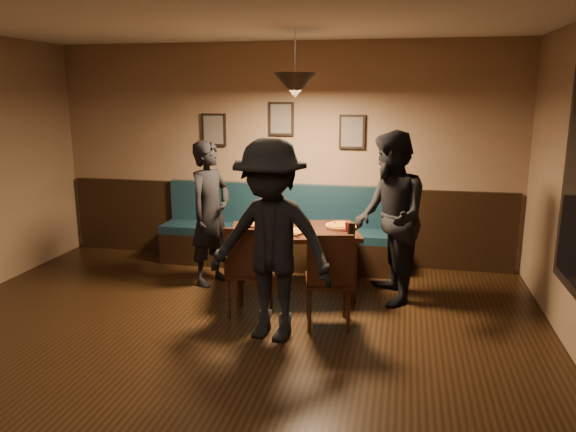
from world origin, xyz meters
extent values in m
plane|color=black|center=(0.00, 0.00, 0.00)|extent=(7.00, 7.00, 0.00)
plane|color=#8C704F|center=(0.00, 3.50, 1.40)|extent=(6.00, 0.00, 6.00)
cube|color=black|center=(0.00, 3.47, 0.50)|extent=(5.88, 0.06, 1.00)
cube|color=black|center=(-0.90, 3.47, 1.70)|extent=(0.32, 0.04, 0.42)
cube|color=black|center=(0.00, 3.47, 1.85)|extent=(0.32, 0.04, 0.42)
cube|color=black|center=(0.90, 3.47, 1.70)|extent=(0.32, 0.04, 0.42)
cone|color=black|center=(0.42, 2.26, 2.25)|extent=(0.44, 0.44, 0.25)
cube|color=black|center=(0.42, 2.26, 0.36)|extent=(1.53, 1.19, 0.72)
imported|color=black|center=(-0.59, 2.40, 0.83)|extent=(0.58, 0.70, 1.65)
imported|color=black|center=(1.43, 2.24, 0.90)|extent=(0.88, 1.02, 1.81)
imported|color=black|center=(0.43, 1.10, 0.90)|extent=(1.27, 0.88, 1.80)
cylinder|color=orange|center=(0.05, 2.35, 0.75)|extent=(0.38, 0.38, 0.04)
cylinder|color=orange|center=(0.39, 2.08, 0.74)|extent=(0.41, 0.41, 0.04)
cylinder|color=gold|center=(0.91, 2.44, 0.75)|extent=(0.41, 0.41, 0.04)
cylinder|color=black|center=(1.05, 2.00, 0.81)|extent=(0.10, 0.10, 0.17)
cylinder|color=#9B0515|center=(0.98, 2.26, 0.79)|extent=(0.04, 0.04, 0.13)
cube|color=#1F7628|center=(-0.18, 2.47, 0.73)|extent=(0.17, 0.17, 0.01)
cube|color=#1B6722|center=(-0.12, 2.02, 0.73)|extent=(0.19, 0.19, 0.01)
cube|color=silver|center=(0.43, 1.93, 0.73)|extent=(0.20, 0.09, 0.00)
camera|label=1|loc=(1.55, -3.46, 2.18)|focal=34.54mm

